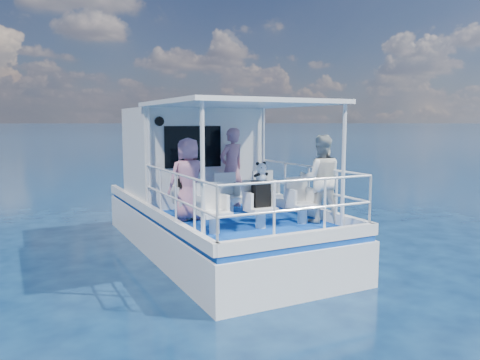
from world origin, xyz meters
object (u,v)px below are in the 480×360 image
passenger_port_fwd (188,179)px  backpack_center (261,194)px  panda (261,172)px  passenger_stbd_aft (321,179)px

passenger_port_fwd → backpack_center: passenger_port_fwd is taller
passenger_port_fwd → panda: 1.53m
backpack_center → panda: bearing=-142.9°
passenger_stbd_aft → backpack_center: (-1.23, 0.09, -0.21)m
passenger_stbd_aft → backpack_center: bearing=24.6°
passenger_port_fwd → passenger_stbd_aft: bearing=148.9°
passenger_port_fwd → passenger_stbd_aft: passenger_stbd_aft is taller
passenger_stbd_aft → panda: (-1.24, 0.08, 0.19)m
passenger_stbd_aft → panda: bearing=25.1°
passenger_stbd_aft → panda: passenger_stbd_aft is taller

